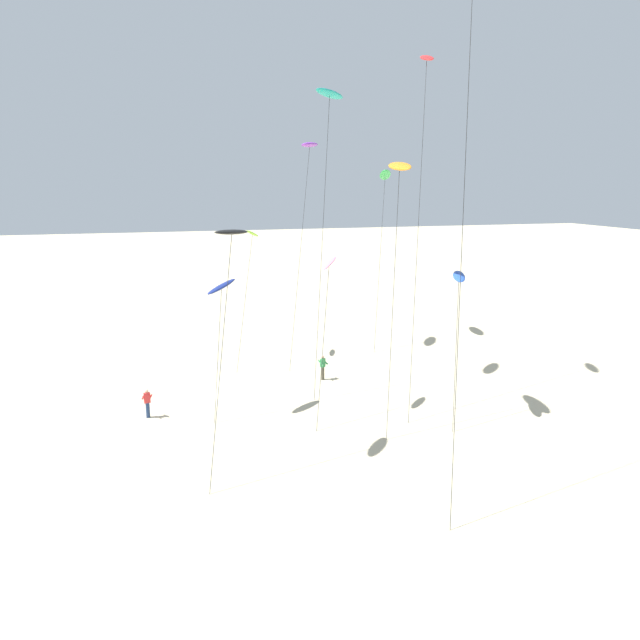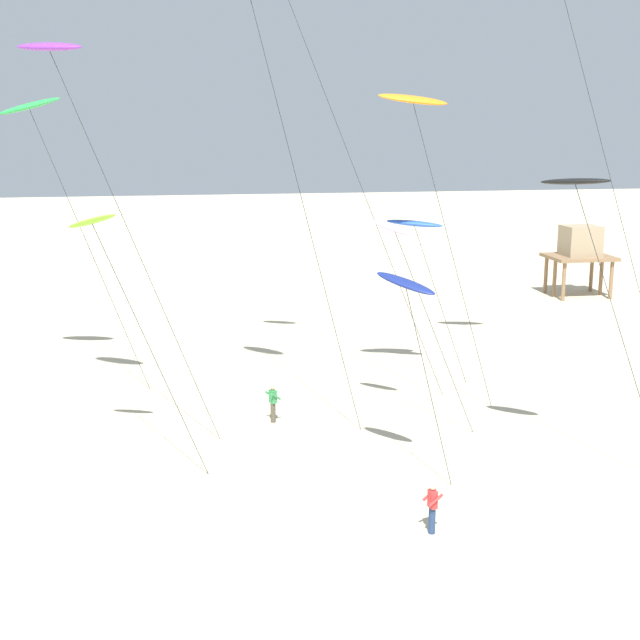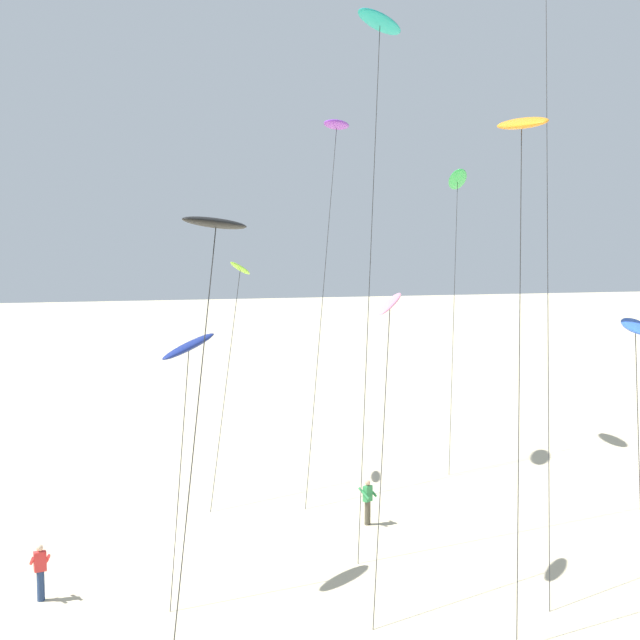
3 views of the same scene
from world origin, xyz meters
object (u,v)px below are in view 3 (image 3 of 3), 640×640
Objects in this scene: kite_teal at (380,26)px; kite_navy at (189,348)px; kite_black at (215,227)px; kite_flyer_nearest at (368,501)px; kite_lime at (240,272)px; kite_orange at (522,126)px; kite_green at (458,181)px; kite_pink at (390,308)px; kite_blue at (635,328)px; kite_flyer_middle at (40,571)px; kite_purple at (336,127)px.

kite_navy is (4.59, -7.62, -10.86)m from kite_teal.
kite_black is 15.61m from kite_flyer_nearest.
kite_teal is at bearing 139.00° from kite_flyer_nearest.
kite_lime is 5.79× the size of kite_flyer_nearest.
kite_green is at bearing 160.09° from kite_orange.
kite_blue is at bearing 67.28° from kite_pink.
kite_blue is 7.13m from kite_pink.
kite_black is 13.07m from kite_blue.
kite_green is at bearing 141.21° from kite_teal.
kite_flyer_nearest is 1.00× the size of kite_flyer_middle.
kite_green is at bearing 106.78° from kite_lime.
kite_green is 18.33m from kite_flyer_nearest.
kite_flyer_middle is (3.65, -11.31, 0.00)m from kite_flyer_nearest.
kite_navy is at bearing -58.94° from kite_teal.
kite_green is 1.46× the size of kite_lime.
kite_lime is at bearing 142.80° from kite_flyer_middle.
kite_black is 0.59× the size of kite_teal.
kite_teal reaches higher than kite_flyer_nearest.
kite_lime reaches higher than kite_navy.
kite_pink is 9.07m from kite_flyer_nearest.
kite_navy is at bearing 87.25° from kite_flyer_middle.
kite_flyer_nearest is at bearing -41.00° from kite_teal.
kite_navy is (-3.92, -12.41, -0.62)m from kite_blue.
kite_teal is at bearing 32.99° from kite_lime.
kite_flyer_middle is at bearing -92.75° from kite_navy.
kite_teal is (-10.61, 7.80, 7.45)m from kite_black.
kite_flyer_middle is (14.05, -19.72, -12.53)m from kite_green.
kite_green is 7.50m from kite_purple.
kite_black is 1.42× the size of kite_navy.
kite_teal reaches higher than kite_orange.
kite_flyer_middle is (-4.13, -16.74, -6.96)m from kite_blue.
kite_orange is (7.38, 1.60, -4.45)m from kite_teal.
kite_pink is 6.07m from kite_navy.
kite_blue is (-2.10, 12.60, -2.78)m from kite_black.
kite_blue is at bearing 30.93° from kite_lime.
kite_flyer_middle is (-6.22, -4.15, -9.75)m from kite_black.
kite_pink is at bearing -17.09° from kite_teal.
kite_blue is 0.91× the size of kite_pink.
kite_navy is 4.61× the size of kite_flyer_nearest.
kite_flyer_middle is at bearing -103.85° from kite_blue.
kite_pink is at bearing -31.74° from kite_green.
kite_flyer_middle is at bearing -146.34° from kite_black.
kite_blue is (8.51, 4.79, -10.24)m from kite_teal.
kite_flyer_middle is at bearing -102.47° from kite_orange.
kite_black is 20.90m from kite_purple.
kite_navy is (-6.02, 0.18, -3.41)m from kite_black.
kite_lime is (3.54, -11.74, -4.31)m from kite_green.
kite_flyer_middle is (12.15, -12.78, -14.67)m from kite_purple.
kite_teal reaches higher than kite_pink.
kite_orange is (17.04, -6.17, 0.22)m from kite_green.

